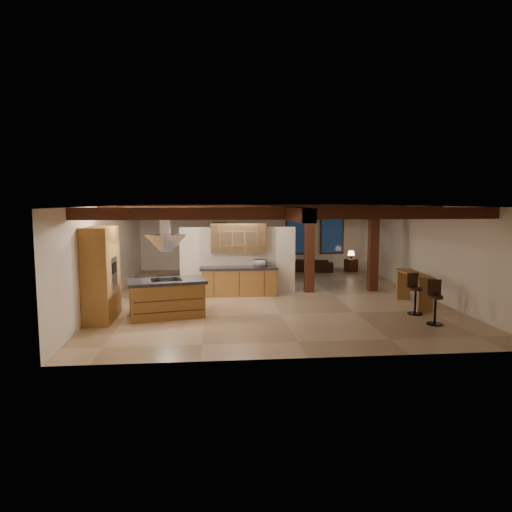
{
  "coord_description": "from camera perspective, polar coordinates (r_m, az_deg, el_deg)",
  "views": [
    {
      "loc": [
        -1.8,
        -14.44,
        3.02
      ],
      "look_at": [
        -0.4,
        0.5,
        1.24
      ],
      "focal_mm": 32.0,
      "sensor_mm": 36.0,
      "label": 1
    }
  ],
  "objects": [
    {
      "name": "ground",
      "position": [
        14.86,
        1.72,
        -4.97
      ],
      "size": [
        12.0,
        12.0,
        0.0
      ],
      "primitive_type": "plane",
      "color": "tan",
      "rests_on": "ground"
    },
    {
      "name": "room_walls",
      "position": [
        14.6,
        1.75,
        1.89
      ],
      "size": [
        12.0,
        12.0,
        12.0
      ],
      "color": "white",
      "rests_on": "ground"
    },
    {
      "name": "ceiling_beams",
      "position": [
        14.55,
        1.76,
        5.73
      ],
      "size": [
        10.0,
        12.0,
        0.28
      ],
      "color": "#3D220F",
      "rests_on": "room_walls"
    },
    {
      "name": "timber_posts",
      "position": [
        15.6,
        10.68,
        2.02
      ],
      "size": [
        2.5,
        0.3,
        2.9
      ],
      "color": "#3D220F",
      "rests_on": "ground"
    },
    {
      "name": "partition_wall",
      "position": [
        15.08,
        -2.27,
        -0.56
      ],
      "size": [
        3.8,
        0.18,
        2.2
      ],
      "primitive_type": "cube",
      "color": "white",
      "rests_on": "ground"
    },
    {
      "name": "pantry_cabinet",
      "position": [
        12.32,
        -18.75,
        -2.1
      ],
      "size": [
        0.67,
        1.6,
        2.4
      ],
      "color": "olive",
      "rests_on": "ground"
    },
    {
      "name": "back_counter",
      "position": [
        14.79,
        -2.17,
        -3.15
      ],
      "size": [
        2.5,
        0.66,
        0.94
      ],
      "color": "olive",
      "rests_on": "ground"
    },
    {
      "name": "upper_display_cabinet",
      "position": [
        14.82,
        -2.24,
        2.23
      ],
      "size": [
        1.8,
        0.36,
        0.95
      ],
      "color": "olive",
      "rests_on": "partition_wall"
    },
    {
      "name": "range_hood",
      "position": [
        12.14,
        -11.22,
        0.78
      ],
      "size": [
        1.1,
        1.1,
        1.4
      ],
      "color": "silver",
      "rests_on": "room_walls"
    },
    {
      "name": "back_windows",
      "position": [
        20.94,
        7.36,
        2.54
      ],
      "size": [
        2.7,
        0.07,
        1.7
      ],
      "color": "#3D220F",
      "rests_on": "room_walls"
    },
    {
      "name": "framed_art",
      "position": [
        20.42,
        -4.51,
        3.03
      ],
      "size": [
        0.65,
        0.05,
        0.85
      ],
      "color": "#3D220F",
      "rests_on": "room_walls"
    },
    {
      "name": "recessed_cans",
      "position": [
        12.53,
        -8.75,
        6.0
      ],
      "size": [
        3.16,
        2.46,
        0.03
      ],
      "color": "silver",
      "rests_on": "room_walls"
    },
    {
      "name": "kitchen_island",
      "position": [
        12.34,
        -11.08,
        -5.14
      ],
      "size": [
        2.19,
        1.48,
        1.0
      ],
      "color": "olive",
      "rests_on": "ground"
    },
    {
      "name": "dining_table",
      "position": [
        17.6,
        0.98,
        -2.13
      ],
      "size": [
        1.9,
        1.35,
        0.6
      ],
      "primitive_type": "imported",
      "rotation": [
        0.0,
        0.0,
        0.25
      ],
      "color": "#431A10",
      "rests_on": "ground"
    },
    {
      "name": "sofa",
      "position": [
        20.15,
        6.99,
        -1.14
      ],
      "size": [
        1.95,
        1.11,
        0.54
      ],
      "primitive_type": "imported",
      "rotation": [
        0.0,
        0.0,
        2.91
      ],
      "color": "black",
      "rests_on": "ground"
    },
    {
      "name": "microwave",
      "position": [
        14.76,
        0.54,
        -0.9
      ],
      "size": [
        0.47,
        0.4,
        0.22
      ],
      "primitive_type": "imported",
      "rotation": [
        0.0,
        0.0,
        2.79
      ],
      "color": "silver",
      "rests_on": "back_counter"
    },
    {
      "name": "bar_counter",
      "position": [
        14.14,
        19.15,
        -3.27
      ],
      "size": [
        0.54,
        1.85,
        0.96
      ],
      "color": "olive",
      "rests_on": "ground"
    },
    {
      "name": "side_table",
      "position": [
        20.4,
        11.78,
        -1.12
      ],
      "size": [
        0.56,
        0.56,
        0.55
      ],
      "primitive_type": "cube",
      "rotation": [
        0.0,
        0.0,
        0.32
      ],
      "color": "#3D220F",
      "rests_on": "ground"
    },
    {
      "name": "table_lamp",
      "position": [
        20.34,
        11.82,
        0.34
      ],
      "size": [
        0.3,
        0.3,
        0.35
      ],
      "color": "black",
      "rests_on": "side_table"
    },
    {
      "name": "bar_stool_a",
      "position": [
        12.16,
        21.47,
        -5.38
      ],
      "size": [
        0.39,
        0.41,
        1.1
      ],
      "color": "black",
      "rests_on": "ground"
    },
    {
      "name": "bar_stool_b",
      "position": [
        13.08,
        19.22,
        -4.46
      ],
      "size": [
        0.39,
        0.4,
        1.1
      ],
      "color": "black",
      "rests_on": "ground"
    },
    {
      "name": "dining_chairs",
      "position": [
        17.55,
        0.98,
        -1.21
      ],
      "size": [
        2.25,
        2.25,
        1.15
      ],
      "color": "#3D220F",
      "rests_on": "ground"
    }
  ]
}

